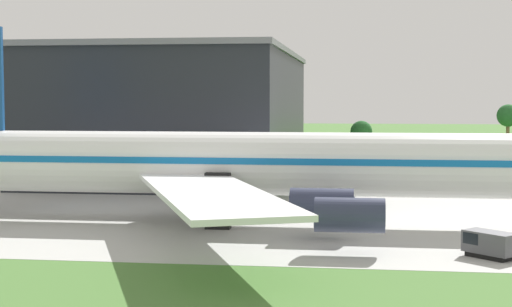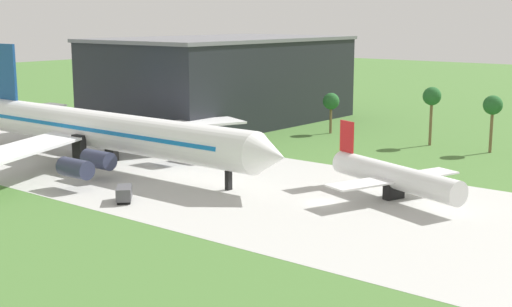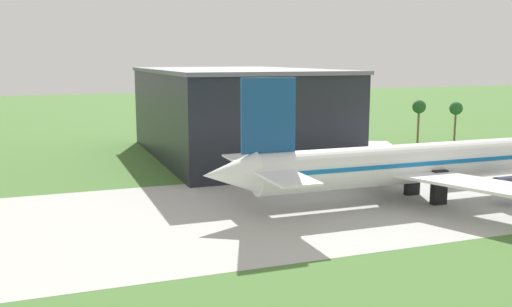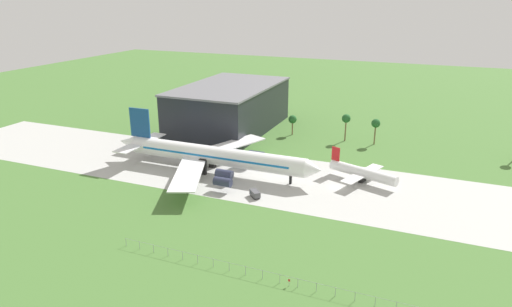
{
  "view_description": "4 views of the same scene",
  "coord_description": "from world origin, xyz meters",
  "views": [
    {
      "loc": [
        -31.98,
        -79.56,
        12.67
      ],
      "look_at": [
        -42.19,
        -2.52,
        7.08
      ],
      "focal_mm": 55.0,
      "sensor_mm": 36.0,
      "label": 1
    },
    {
      "loc": [
        52.06,
        -78.96,
        25.06
      ],
      "look_at": [
        -9.82,
        -2.52,
        6.08
      ],
      "focal_mm": 50.0,
      "sensor_mm": 36.0,
      "label": 2
    },
    {
      "loc": [
        -102.28,
        -77.21,
        22.58
      ],
      "look_at": [
        -74.56,
        -2.52,
        9.23
      ],
      "focal_mm": 40.0,
      "sensor_mm": 36.0,
      "label": 3
    },
    {
      "loc": [
        26.93,
        -133.65,
        58.28
      ],
      "look_at": [
        -30.28,
        5.0,
        6.0
      ],
      "focal_mm": 32.0,
      "sensor_mm": 36.0,
      "label": 4
    }
  ],
  "objects": [
    {
      "name": "jet_airliner",
      "position": [
        -43.53,
        -2.52,
        6.02
      ],
      "size": [
        77.63,
        61.62,
        19.92
      ],
      "color": "white",
      "rests_on": "ground_plane"
    },
    {
      "name": "baggage_tug",
      "position": [
        -21.81,
        -16.53,
        1.15
      ],
      "size": [
        4.33,
        4.29,
        2.11
      ],
      "color": "black",
      "rests_on": "ground_plane"
    },
    {
      "name": "terminal_building",
      "position": [
        -61.23,
        48.49,
        10.1
      ],
      "size": [
        36.72,
        61.2,
        20.18
      ],
      "color": "black",
      "rests_on": "ground_plane"
    }
  ]
}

